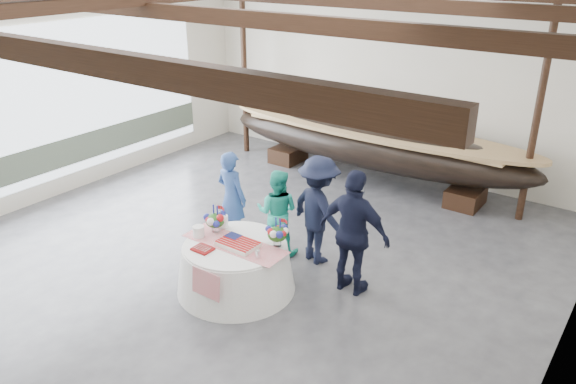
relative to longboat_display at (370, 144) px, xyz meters
The scene contains 13 objects.
floor 5.07m from the longboat_display, 91.44° to the right, with size 10.00×12.00×0.01m, color #3D3D42.
wall_back 1.69m from the longboat_display, 97.11° to the left, with size 10.00×0.02×4.50m, color silver.
wall_left 7.28m from the longboat_display, 135.76° to the right, with size 0.02×12.00×4.50m, color silver.
wall_right 7.10m from the longboat_display, 45.68° to the right, with size 0.02×12.00×4.50m, color silver.
pavilion_structure 5.17m from the longboat_display, 91.74° to the right, with size 9.80×11.76×4.50m.
open_bay 6.52m from the longboat_display, 141.82° to the right, with size 0.03×7.00×3.20m.
longboat_display is the anchor object (origin of this frame).
banquet_table 5.21m from the longboat_display, 85.30° to the right, with size 1.85×1.85×0.80m.
tabletop_items 5.04m from the longboat_display, 85.50° to the right, with size 1.72×1.02×0.40m.
guest_woman_blue 4.05m from the longboat_display, 99.21° to the right, with size 0.63×0.41×1.73m, color navy.
guest_woman_teal 3.85m from the longboat_display, 86.27° to the right, with size 0.75×0.58×1.54m, color #22B197.
guest_man_left 3.80m from the longboat_display, 75.07° to the right, with size 1.21×0.70×1.88m, color black.
guest_man_right 4.58m from the longboat_display, 65.13° to the right, with size 1.18×0.49×2.01m, color black.
Camera 1 is at (5.60, -5.83, 4.95)m, focal length 35.00 mm.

